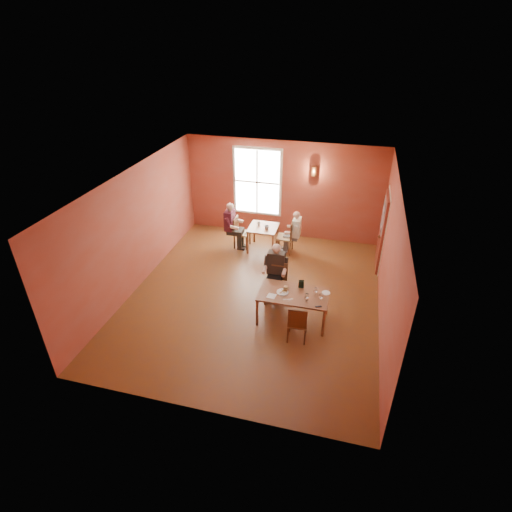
% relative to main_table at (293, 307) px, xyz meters
% --- Properties ---
extents(ground, '(6.00, 7.00, 0.01)m').
position_rel_main_table_xyz_m(ground, '(-1.08, 0.64, -0.36)').
color(ground, brown).
rests_on(ground, ground).
extents(wall_back, '(6.00, 0.04, 3.00)m').
position_rel_main_table_xyz_m(wall_back, '(-1.08, 4.14, 1.14)').
color(wall_back, brown).
rests_on(wall_back, ground).
extents(wall_front, '(6.00, 0.04, 3.00)m').
position_rel_main_table_xyz_m(wall_front, '(-1.08, -2.86, 1.14)').
color(wall_front, brown).
rests_on(wall_front, ground).
extents(wall_left, '(0.04, 7.00, 3.00)m').
position_rel_main_table_xyz_m(wall_left, '(-4.08, 0.64, 1.14)').
color(wall_left, brown).
rests_on(wall_left, ground).
extents(wall_right, '(0.04, 7.00, 3.00)m').
position_rel_main_table_xyz_m(wall_right, '(1.92, 0.64, 1.14)').
color(wall_right, brown).
rests_on(wall_right, ground).
extents(ceiling, '(6.00, 7.00, 0.04)m').
position_rel_main_table_xyz_m(ceiling, '(-1.08, 0.64, 2.64)').
color(ceiling, white).
rests_on(ceiling, wall_back).
extents(window, '(1.36, 0.10, 1.96)m').
position_rel_main_table_xyz_m(window, '(-1.88, 4.09, 1.34)').
color(window, white).
rests_on(window, wall_back).
extents(door, '(0.12, 1.04, 2.10)m').
position_rel_main_table_xyz_m(door, '(1.86, 2.94, 0.69)').
color(door, maroon).
rests_on(door, ground).
extents(wall_sconce, '(0.16, 0.16, 0.28)m').
position_rel_main_table_xyz_m(wall_sconce, '(-0.18, 4.04, 1.84)').
color(wall_sconce, brown).
rests_on(wall_sconce, wall_back).
extents(main_table, '(1.54, 0.87, 0.72)m').
position_rel_main_table_xyz_m(main_table, '(0.00, 0.00, 0.00)').
color(main_table, brown).
rests_on(main_table, ground).
extents(chair_diner_main, '(0.42, 0.42, 0.95)m').
position_rel_main_table_xyz_m(chair_diner_main, '(-0.50, 0.65, 0.11)').
color(chair_diner_main, '#4D2711').
rests_on(chair_diner_main, ground).
extents(diner_main, '(0.54, 0.54, 1.35)m').
position_rel_main_table_xyz_m(diner_main, '(-0.50, 0.62, 0.32)').
color(diner_main, '#433023').
rests_on(diner_main, ground).
extents(chair_empty, '(0.42, 0.42, 0.90)m').
position_rel_main_table_xyz_m(chair_empty, '(0.20, -0.60, 0.09)').
color(chair_empty, '#3B2112').
rests_on(chair_empty, ground).
extents(plate_food, '(0.31, 0.31, 0.03)m').
position_rel_main_table_xyz_m(plate_food, '(-0.24, -0.02, 0.38)').
color(plate_food, white).
rests_on(plate_food, main_table).
extents(sandwich, '(0.10, 0.10, 0.11)m').
position_rel_main_table_xyz_m(sandwich, '(-0.19, 0.05, 0.41)').
color(sandwich, tan).
rests_on(sandwich, main_table).
extents(goblet_a, '(0.10, 0.10, 0.19)m').
position_rel_main_table_xyz_m(goblet_a, '(0.47, 0.08, 0.46)').
color(goblet_a, white).
rests_on(goblet_a, main_table).
extents(goblet_b, '(0.10, 0.10, 0.19)m').
position_rel_main_table_xyz_m(goblet_b, '(0.61, -0.12, 0.46)').
color(goblet_b, white).
rests_on(goblet_b, main_table).
extents(goblet_c, '(0.10, 0.10, 0.20)m').
position_rel_main_table_xyz_m(goblet_c, '(0.31, -0.19, 0.46)').
color(goblet_c, white).
rests_on(goblet_c, main_table).
extents(menu_stand, '(0.13, 0.08, 0.20)m').
position_rel_main_table_xyz_m(menu_stand, '(0.12, 0.26, 0.46)').
color(menu_stand, black).
rests_on(menu_stand, main_table).
extents(knife, '(0.20, 0.09, 0.00)m').
position_rel_main_table_xyz_m(knife, '(-0.09, -0.25, 0.36)').
color(knife, white).
rests_on(knife, main_table).
extents(napkin, '(0.21, 0.21, 0.01)m').
position_rel_main_table_xyz_m(napkin, '(-0.45, -0.22, 0.36)').
color(napkin, white).
rests_on(napkin, main_table).
extents(side_plate, '(0.21, 0.21, 0.01)m').
position_rel_main_table_xyz_m(side_plate, '(0.69, 0.19, 0.37)').
color(side_plate, silver).
rests_on(side_plate, main_table).
extents(sunglasses, '(0.14, 0.09, 0.02)m').
position_rel_main_table_xyz_m(sunglasses, '(0.59, -0.34, 0.37)').
color(sunglasses, black).
rests_on(sunglasses, main_table).
extents(second_table, '(0.83, 0.83, 0.73)m').
position_rel_main_table_xyz_m(second_table, '(-1.42, 3.04, 0.00)').
color(second_table, brown).
rests_on(second_table, ground).
extents(chair_diner_white, '(0.44, 0.44, 1.01)m').
position_rel_main_table_xyz_m(chair_diner_white, '(-0.77, 3.04, 0.14)').
color(chair_diner_white, '#56341C').
rests_on(chair_diner_white, ground).
extents(diner_white, '(0.50, 0.50, 1.24)m').
position_rel_main_table_xyz_m(diner_white, '(-0.74, 3.04, 0.26)').
color(diner_white, silver).
rests_on(diner_white, ground).
extents(chair_diner_maroon, '(0.42, 0.42, 0.94)m').
position_rel_main_table_xyz_m(chair_diner_maroon, '(-2.07, 3.04, 0.11)').
color(chair_diner_maroon, '#432416').
rests_on(chair_diner_maroon, ground).
extents(diner_maroon, '(0.55, 0.55, 1.37)m').
position_rel_main_table_xyz_m(diner_maroon, '(-2.10, 3.04, 0.32)').
color(diner_maroon, '#551216').
rests_on(diner_maroon, ground).
extents(cup_a, '(0.15, 0.15, 0.10)m').
position_rel_main_table_xyz_m(cup_a, '(-1.30, 2.97, 0.42)').
color(cup_a, white).
rests_on(cup_a, second_table).
extents(cup_b, '(0.12, 0.12, 0.09)m').
position_rel_main_table_xyz_m(cup_b, '(-1.59, 3.14, 0.42)').
color(cup_b, silver).
rests_on(cup_b, second_table).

